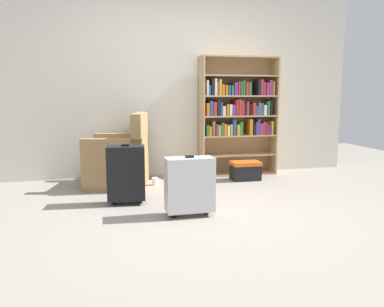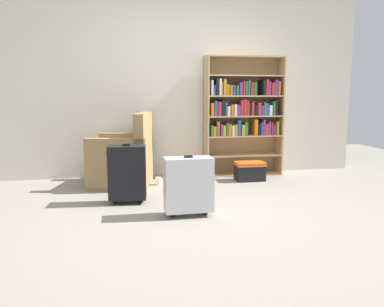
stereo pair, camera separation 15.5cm
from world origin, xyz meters
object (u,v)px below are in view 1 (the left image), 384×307
storage_box (245,170)px  suitcase_black (126,173)px  bookshelf (238,113)px  mug (155,181)px  armchair (121,160)px  suitcase_silver (190,184)px

storage_box → suitcase_black: size_ratio=0.61×
bookshelf → storage_box: bearing=-91.8°
mug → storage_box: storage_box is taller
suitcase_black → mug: bearing=62.4°
mug → suitcase_black: 0.89m
armchair → mug: bearing=-10.8°
storage_box → suitcase_silver: 1.68m
storage_box → armchair: bearing=178.3°
armchair → suitcase_silver: bearing=-67.0°
bookshelf → armchair: bookshelf is taller
bookshelf → storage_box: bookshelf is taller
armchair → storage_box: (1.62, -0.05, -0.19)m
bookshelf → suitcase_silver: bookshelf is taller
suitcase_silver → mug: bearing=97.1°
mug → suitcase_silver: suitcase_silver is taller
suitcase_silver → storage_box: bearing=51.4°
armchair → storage_box: size_ratio=2.38×
suitcase_silver → suitcase_black: bearing=136.1°
storage_box → suitcase_black: bearing=-153.9°
armchair → suitcase_silver: armchair is taller
suitcase_black → suitcase_silver: suitcase_black is taller
bookshelf → armchair: 1.75m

